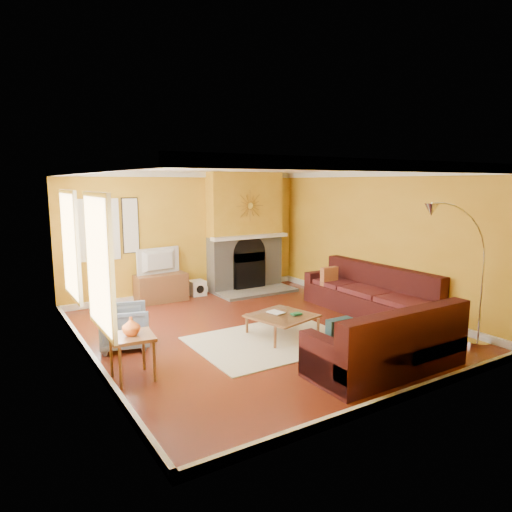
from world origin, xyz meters
TOP-DOWN VIEW (x-y plane):
  - floor at (0.00, 0.00)m, footprint 5.50×6.00m
  - ceiling at (0.00, 0.00)m, footprint 5.50×6.00m
  - wall_back at (0.00, 3.01)m, footprint 5.50×0.02m
  - wall_front at (0.00, -3.01)m, footprint 5.50×0.02m
  - wall_left at (-2.76, 0.00)m, footprint 0.02×6.00m
  - wall_right at (2.76, 0.00)m, footprint 0.02×6.00m
  - baseboard at (0.00, 0.00)m, footprint 5.50×6.00m
  - crown_molding at (0.00, 0.00)m, footprint 5.50×6.00m
  - window_left_near at (-2.72, 1.30)m, footprint 0.06×1.22m
  - window_left_far at (-2.72, -0.60)m, footprint 0.06×1.22m
  - window_back at (-1.90, 2.96)m, footprint 0.82×0.06m
  - wall_art at (-1.25, 2.97)m, footprint 0.34×0.04m
  - fireplace at (1.35, 2.80)m, footprint 1.80×0.40m
  - mantel at (1.35, 2.56)m, footprint 1.92×0.22m
  - hearth at (1.35, 2.25)m, footprint 1.80×0.70m
  - sunburst at (1.35, 2.57)m, footprint 0.70×0.04m
  - rug at (-0.13, -0.54)m, footprint 2.40×1.80m
  - sectional_sofa at (1.10, -0.75)m, footprint 3.31×3.90m
  - coffee_table at (0.15, -0.42)m, footprint 1.12×1.12m
  - media_console at (-0.74, 2.72)m, footprint 1.06×0.48m
  - tv at (-0.74, 2.72)m, footprint 0.96×0.24m
  - subwoofer at (0.12, 2.80)m, footprint 0.33×0.33m
  - armchair at (-2.17, 0.41)m, footprint 0.86×0.85m
  - side_table at (-2.40, -0.77)m, footprint 0.58×0.58m
  - vase at (-2.40, -0.77)m, footprint 0.25×0.25m
  - book at (0.01, -0.33)m, footprint 0.24×0.30m
  - arc_lamp at (1.91, -2.33)m, footprint 1.39×0.36m

SIDE VIEW (x-z plane):
  - floor at x=0.00m, z-range -0.02..0.00m
  - rug at x=-0.13m, z-range 0.00..0.02m
  - hearth at x=1.35m, z-range 0.00..0.06m
  - baseboard at x=0.00m, z-range 0.00..0.12m
  - subwoofer at x=0.12m, z-range 0.00..0.33m
  - coffee_table at x=0.15m, z-range 0.00..0.36m
  - side_table at x=-2.40m, z-range 0.00..0.58m
  - media_console at x=-0.74m, z-range 0.00..0.58m
  - armchair at x=-2.17m, z-range 0.00..0.65m
  - book at x=0.01m, z-range 0.36..0.39m
  - sectional_sofa at x=1.10m, z-range 0.00..0.90m
  - vase at x=-2.40m, z-range 0.58..0.82m
  - tv at x=-0.74m, z-range 0.58..1.13m
  - arc_lamp at x=1.91m, z-range 0.00..2.19m
  - mantel at x=1.35m, z-range 1.21..1.29m
  - wall_back at x=0.00m, z-range 0.00..2.70m
  - wall_front at x=0.00m, z-range 0.00..2.70m
  - wall_left at x=-2.76m, z-range 0.00..2.70m
  - wall_right at x=2.76m, z-range 0.00..2.70m
  - fireplace at x=1.35m, z-range 0.00..2.70m
  - window_left_near at x=-2.72m, z-range 0.64..2.36m
  - window_left_far at x=-2.72m, z-range 0.64..2.36m
  - window_back at x=-1.90m, z-range 0.94..2.16m
  - wall_art at x=-1.25m, z-range 1.03..2.17m
  - sunburst at x=1.35m, z-range 1.60..2.30m
  - crown_molding at x=0.00m, z-range 2.58..2.70m
  - ceiling at x=0.00m, z-range 2.70..2.72m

